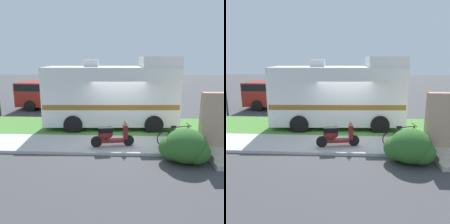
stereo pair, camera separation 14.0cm
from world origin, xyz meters
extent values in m
plane|color=#424244|center=(0.00, 0.00, 0.00)|extent=(80.00, 80.00, 0.00)
cube|color=beige|center=(0.00, -1.20, 0.06)|extent=(24.00, 2.00, 0.12)
cube|color=#4C8438|center=(0.00, 1.50, 0.04)|extent=(24.00, 3.40, 0.08)
cube|color=silver|center=(-0.42, 1.61, 1.71)|extent=(6.67, 2.71, 2.82)
cube|color=silver|center=(1.97, 1.72, 3.37)|extent=(1.90, 2.37, 0.50)
cube|color=#8C601E|center=(-0.42, 1.61, 1.29)|extent=(6.54, 2.73, 0.24)
cube|color=black|center=(2.85, 1.76, 2.21)|extent=(0.18, 2.05, 0.90)
cube|color=silver|center=(-1.40, 1.56, 3.30)|extent=(0.73, 0.63, 0.36)
cylinder|color=black|center=(1.57, 2.86, 0.45)|extent=(0.91, 0.32, 0.90)
cylinder|color=black|center=(1.67, 0.55, 0.45)|extent=(0.91, 0.32, 0.90)
cylinder|color=black|center=(-2.27, 2.68, 0.45)|extent=(0.91, 0.32, 0.90)
cylinder|color=black|center=(-2.17, 0.37, 0.45)|extent=(0.91, 0.32, 0.90)
cylinder|color=black|center=(0.43, -1.44, 0.34)|extent=(0.45, 0.17, 0.44)
cylinder|color=black|center=(-0.83, -1.65, 0.34)|extent=(0.45, 0.17, 0.44)
cube|color=maroon|center=(-0.20, -1.54, 0.36)|extent=(0.93, 0.43, 0.10)
cube|color=black|center=(-0.48, -1.59, 0.82)|extent=(0.60, 0.35, 0.20)
ellipsoid|color=maroon|center=(-0.48, -1.59, 0.62)|extent=(0.64, 0.40, 0.36)
cube|color=maroon|center=(0.30, -1.46, 0.72)|extent=(0.19, 0.34, 0.56)
cylinder|color=black|center=(0.30, -1.46, 1.07)|extent=(0.12, 0.50, 0.04)
sphere|color=white|center=(0.30, -1.46, 0.90)|extent=(0.12, 0.12, 0.12)
torus|color=black|center=(2.90, -1.29, 0.44)|extent=(0.64, 0.13, 0.64)
torus|color=black|center=(1.87, -1.45, 0.44)|extent=(0.64, 0.13, 0.64)
cylinder|color=black|center=(2.54, -1.35, 0.62)|extent=(0.59, 0.12, 0.67)
cylinder|color=black|center=(2.23, -1.39, 0.59)|extent=(0.10, 0.05, 0.60)
cylinder|color=black|center=(2.51, -1.35, 0.92)|extent=(0.63, 0.13, 0.09)
cylinder|color=black|center=(2.06, -1.42, 0.37)|extent=(0.41, 0.09, 0.18)
cylinder|color=black|center=(2.03, -1.42, 0.67)|extent=(0.36, 0.09, 0.47)
cylinder|color=black|center=(2.86, -1.30, 0.69)|extent=(0.12, 0.05, 0.51)
cube|color=black|center=(2.20, -1.40, 0.92)|extent=(0.21, 0.13, 0.06)
cylinder|color=black|center=(2.82, -1.31, 0.98)|extent=(0.10, 0.52, 0.03)
cube|color=maroon|center=(-5.86, 6.00, 1.09)|extent=(2.57, 2.17, 1.61)
cube|color=black|center=(-5.86, 6.00, 1.59)|extent=(2.45, 2.19, 0.44)
cube|color=maroon|center=(-3.07, 5.92, 0.64)|extent=(3.13, 2.19, 0.72)
cylinder|color=black|center=(-6.08, 5.00, 0.38)|extent=(0.77, 0.26, 0.76)
cylinder|color=black|center=(-6.02, 7.02, 0.38)|extent=(0.77, 0.26, 0.76)
cylinder|color=black|center=(-2.74, 4.90, 0.38)|extent=(0.77, 0.26, 0.76)
cylinder|color=black|center=(-2.68, 6.92, 0.38)|extent=(0.77, 0.26, 0.76)
ellipsoid|color=#2D6026|center=(2.35, -2.70, 0.64)|extent=(1.42, 1.28, 1.21)
ellipsoid|color=#2D6026|center=(2.00, -2.56, 0.50)|extent=(1.06, 0.96, 0.90)
ellipsoid|color=#2D6026|center=(2.67, -2.81, 0.46)|extent=(0.99, 0.89, 0.84)
camera|label=1|loc=(0.20, -10.46, 3.59)|focal=38.14mm
camera|label=2|loc=(0.34, -10.46, 3.59)|focal=38.14mm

